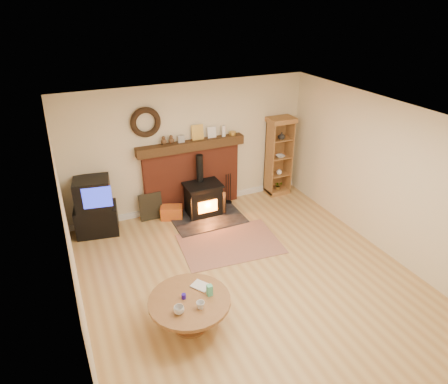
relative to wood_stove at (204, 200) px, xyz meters
name	(u,v)px	position (x,y,z in m)	size (l,w,h in m)	color
ground	(252,281)	(-0.09, -2.27, -0.33)	(5.50, 5.50, 0.00)	#B2844A
room_shell	(251,181)	(-0.11, -2.17, 1.39)	(5.02, 5.52, 2.61)	beige
chimney_breast	(192,172)	(-0.09, 0.40, 0.47)	(2.20, 0.22, 1.78)	maroon
wood_stove	(204,200)	(0.00, 0.00, 0.00)	(1.40, 1.00, 1.24)	black
area_rug	(230,244)	(0.03, -1.19, -0.32)	(1.76, 1.21, 0.01)	brown
tv_unit	(95,208)	(-2.08, 0.20, 0.20)	(0.83, 0.64, 1.11)	black
curio_cabinet	(278,156)	(1.88, 0.28, 0.55)	(0.56, 0.40, 1.75)	brown
firelog_box	(172,212)	(-0.65, 0.13, -0.19)	(0.43, 0.27, 0.27)	orange
leaning_painting	(151,207)	(-1.02, 0.28, -0.05)	(0.46, 0.03, 0.55)	black
fire_tools	(228,198)	(0.65, 0.23, -0.19)	(0.16, 0.16, 0.70)	black
coffee_table	(190,305)	(-1.29, -2.76, 0.05)	(1.10, 1.10, 0.62)	brown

